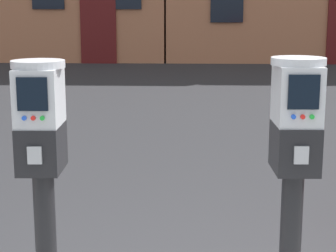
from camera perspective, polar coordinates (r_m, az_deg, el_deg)
parking_meter_near_kerb at (r=2.47m, az=-12.16°, el=-2.93°), size 0.22×0.26×1.28m
parking_meter_twin_adjacent at (r=2.43m, az=12.18°, el=-2.93°), size 0.22×0.26×1.29m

